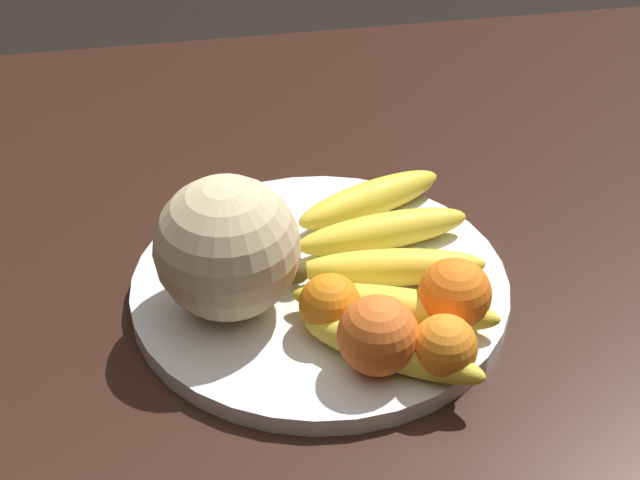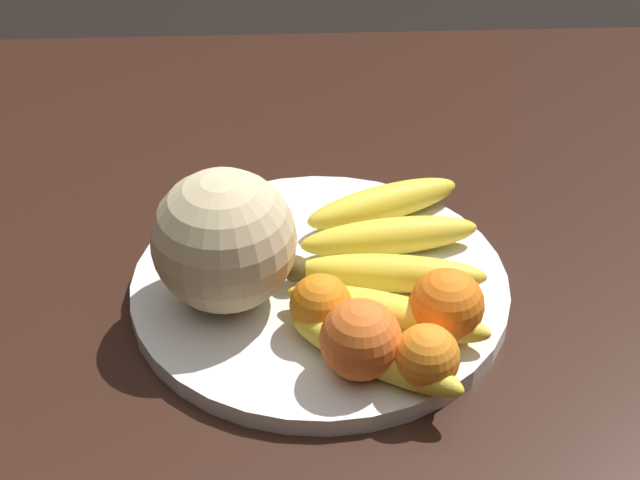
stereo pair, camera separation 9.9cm
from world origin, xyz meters
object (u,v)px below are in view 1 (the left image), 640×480
at_px(orange_front_left, 444,347).
at_px(orange_mid_center, 455,294).
at_px(melon, 227,247).
at_px(banana_bunch, 385,267).
at_px(produce_tag, 412,342).
at_px(fruit_bowl, 320,288).
at_px(kitchen_table, 307,373).
at_px(orange_back_left, 330,304).
at_px(orange_front_right, 378,335).

relative_size(orange_front_left, orange_mid_center, 0.86).
distance_m(melon, orange_front_left, 0.21).
xyz_separation_m(banana_bunch, produce_tag, (-0.01, 0.09, -0.02)).
bearing_deg(banana_bunch, fruit_bowl, 175.72).
bearing_deg(fruit_bowl, orange_mid_center, 144.37).
relative_size(fruit_bowl, banana_bunch, 1.08).
relative_size(fruit_bowl, orange_front_left, 6.32).
bearing_deg(banana_bunch, orange_front_left, -72.80).
relative_size(kitchen_table, produce_tag, 18.72).
relative_size(banana_bunch, orange_mid_center, 5.02).
bearing_deg(melon, fruit_bowl, -168.41).
bearing_deg(orange_back_left, produce_tag, 154.45).
bearing_deg(produce_tag, orange_back_left, 18.52).
bearing_deg(banana_bunch, kitchen_table, -167.93).
height_order(kitchen_table, orange_mid_center, orange_mid_center).
bearing_deg(banana_bunch, orange_front_right, -98.98).
height_order(orange_front_right, orange_back_left, orange_front_right).
xyz_separation_m(melon, orange_front_right, (-0.12, 0.10, -0.03)).
xyz_separation_m(banana_bunch, orange_front_right, (0.03, 0.11, 0.02)).
bearing_deg(orange_mid_center, orange_back_left, -5.97).
relative_size(banana_bunch, produce_tag, 3.87).
distance_m(banana_bunch, orange_back_left, 0.08).
height_order(orange_front_right, orange_mid_center, orange_front_right).
bearing_deg(orange_mid_center, orange_front_left, 67.13).
height_order(kitchen_table, orange_back_left, orange_back_left).
height_order(kitchen_table, produce_tag, produce_tag).
bearing_deg(orange_front_left, kitchen_table, -50.07).
relative_size(orange_front_left, orange_front_right, 0.81).
bearing_deg(orange_front_left, banana_bunch, -79.49).
distance_m(melon, orange_front_right, 0.16).
distance_m(kitchen_table, orange_front_left, 0.20).
xyz_separation_m(fruit_bowl, produce_tag, (-0.07, 0.10, 0.01)).
distance_m(fruit_bowl, orange_front_left, 0.17).
relative_size(fruit_bowl, orange_front_right, 5.12).
xyz_separation_m(orange_mid_center, orange_back_left, (0.11, -0.01, -0.01)).
relative_size(melon, orange_front_right, 1.88).
relative_size(orange_mid_center, produce_tag, 0.77).
distance_m(orange_front_right, produce_tag, 0.06).
distance_m(banana_bunch, produce_tag, 0.09).
xyz_separation_m(orange_front_left, orange_front_right, (0.05, -0.02, 0.01)).
distance_m(fruit_bowl, orange_mid_center, 0.14).
xyz_separation_m(melon, orange_mid_center, (-0.20, 0.06, -0.03)).
distance_m(banana_bunch, orange_mid_center, 0.08).
bearing_deg(fruit_bowl, kitchen_table, 48.68).
xyz_separation_m(kitchen_table, melon, (0.07, -0.00, 0.17)).
bearing_deg(orange_back_left, orange_front_left, 140.05).
height_order(orange_front_right, produce_tag, orange_front_right).
relative_size(kitchen_table, orange_back_left, 28.73).
bearing_deg(orange_mid_center, orange_front_right, 28.59).
height_order(banana_bunch, orange_front_right, orange_front_right).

